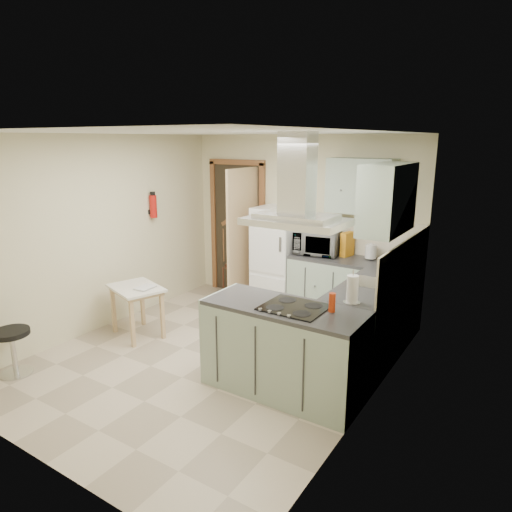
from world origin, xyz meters
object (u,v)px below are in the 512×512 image
Objects in this scene: fridge at (278,259)px; peninsula at (284,349)px; extractor_hood at (296,222)px; microwave at (317,243)px; stool at (13,352)px; bentwood_chair at (238,266)px; drop_leaf_table at (138,311)px.

fridge reaches higher than peninsula.
microwave is (-0.71, 1.98, -0.66)m from extractor_hood.
extractor_hood is 1.80× the size of stool.
bentwood_chair is at bearing 133.75° from peninsula.
peninsula reaches higher than stool.
fridge is 1.56× the size of bentwood_chair.
stool is at bearing -130.24° from microwave.
peninsula is 2.93m from bentwood_chair.
fridge is 2.11m from drop_leaf_table.
extractor_hood is 0.93× the size of bentwood_chair.
fridge reaches higher than microwave.
extractor_hood is at bearing -50.25° from bentwood_chair.
bentwood_chair is 1.93× the size of stool.
stool is (-1.36, -3.23, -0.50)m from fridge.
peninsula is at bearing -81.77° from microwave.
microwave is at bearing 0.10° from fridge.
extractor_hood is (0.10, 0.00, 1.27)m from peninsula.
microwave is (0.62, 0.00, 0.31)m from fridge.
peninsula is at bearing 180.00° from extractor_hood.
bentwood_chair is (-2.13, 2.12, -1.24)m from extractor_hood.
bentwood_chair is 1.64× the size of microwave.
stool is at bearing -104.76° from bentwood_chair.
extractor_hood reaches higher than microwave.
bentwood_chair is 1.54m from microwave.
microwave is at bearing 107.00° from peninsula.
extractor_hood reaches higher than bentwood_chair.
bentwood_chair is (-0.80, 0.14, -0.27)m from fridge.
microwave reaches higher than peninsula.
fridge is 0.97× the size of peninsula.
fridge is 0.69m from microwave.
drop_leaf_table is 2.54m from microwave.
fridge is at bearing 121.74° from peninsula.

